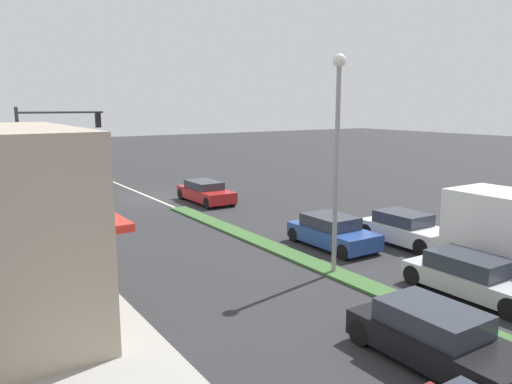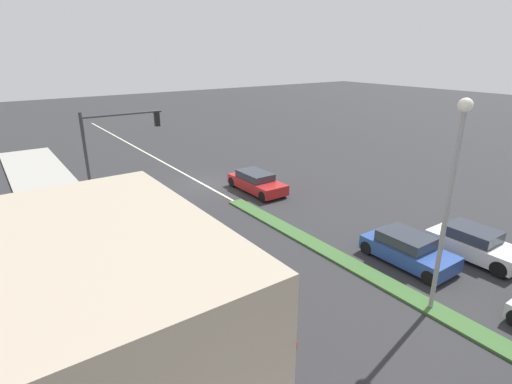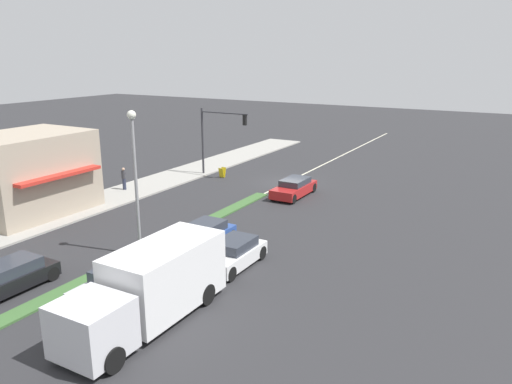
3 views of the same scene
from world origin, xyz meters
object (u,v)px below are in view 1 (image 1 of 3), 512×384
Objects in this scene: warning_aframe_sign at (64,203)px; suv_black at (437,338)px; traffic_signal_main at (47,141)px; hatchback_red at (205,192)px; street_lamp at (337,137)px; sedan_silver at (472,277)px; van_white at (405,229)px; coupe_blue at (332,232)px.

warning_aframe_sign is 22.34m from suv_black.
traffic_signal_main reaches higher than hatchback_red.
street_lamp is at bearing 81.05° from hatchback_red.
sedan_silver is at bearing -154.78° from suv_black.
van_white is 0.87× the size of hatchback_red.
suv_black is 1.05× the size of coupe_blue.
hatchback_red is at bearing 164.16° from warning_aframe_sign.
suv_black is 20.38m from hatchback_red.
warning_aframe_sign is at bearing -60.41° from coupe_blue.
suv_black reaches higher than coupe_blue.
warning_aframe_sign is 0.22× the size of van_white.
suv_black is at bearing 44.44° from van_white.
van_white reaches higher than coupe_blue.
suv_black is at bearing 77.53° from hatchback_red.
traffic_signal_main is at bearing -12.43° from warning_aframe_sign.
sedan_silver is (-4.40, -2.07, -0.02)m from suv_black.
street_lamp reaches higher than sedan_silver.
hatchback_red is at bearing -90.00° from coupe_blue.
traffic_signal_main is at bearing -15.60° from hatchback_red.
traffic_signal_main is 1.36× the size of suv_black.
van_white is 0.92× the size of sedan_silver.
street_lamp is 5.35m from coupe_blue.
traffic_signal_main is 1.34× the size of sedan_silver.
hatchback_red is at bearing -98.95° from street_lamp.
street_lamp is 1.79× the size of suv_black.
suv_black is at bearing 69.61° from street_lamp.
coupe_blue is (-7.72, 13.60, 0.20)m from warning_aframe_sign.
van_white is 5.72m from sedan_silver.
street_lamp is at bearing 49.34° from coupe_blue.
traffic_signal_main is 22.05m from sedan_silver.
street_lamp is at bearing -60.24° from sedan_silver.
traffic_signal_main is 16.39m from coupe_blue.
warning_aframe_sign is at bearing -15.84° from hatchback_red.
van_white reaches higher than sedan_silver.
coupe_blue is at bearing -130.66° from street_lamp.
suv_black is (-3.92, 22.22, -3.27)m from traffic_signal_main.
hatchback_red is (0.00, -17.82, 0.02)m from sedan_silver.
coupe_blue is at bearing -90.00° from sedan_silver.
warning_aframe_sign is (5.52, -16.17, -4.35)m from street_lamp.
traffic_signal_main is 1.43× the size of coupe_blue.
traffic_signal_main is at bearing -67.55° from sedan_silver.
warning_aframe_sign is 0.20× the size of suv_black.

